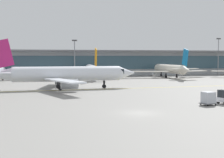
% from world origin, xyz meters
% --- Properties ---
extents(ground_plane, '(400.00, 400.00, 0.00)m').
position_xyz_m(ground_plane, '(0.00, 0.00, 0.00)').
color(ground_plane, gray).
extents(taxiway_centreline_stripe, '(109.88, 5.97, 0.01)m').
position_xyz_m(taxiway_centreline_stripe, '(-6.05, 30.03, 0.00)').
color(taxiway_centreline_stripe, yellow).
rests_on(taxiway_centreline_stripe, ground_plane).
extents(terminal_concourse, '(173.00, 11.00, 9.60)m').
position_xyz_m(terminal_concourse, '(0.00, 83.23, 4.92)').
color(terminal_concourse, '#9EA3A8').
rests_on(terminal_concourse, ground_plane).
extents(gate_airplane_2, '(27.09, 29.20, 9.67)m').
position_xyz_m(gate_airplane_2, '(4.57, 64.18, 2.90)').
color(gate_airplane_2, silver).
rests_on(gate_airplane_2, ground_plane).
extents(gate_airplane_3, '(27.15, 29.10, 9.67)m').
position_xyz_m(gate_airplane_3, '(31.62, 64.36, 2.90)').
color(gate_airplane_3, silver).
rests_on(gate_airplane_3, ground_plane).
extents(taxiing_regional_jet, '(32.49, 30.19, 10.76)m').
position_xyz_m(taxiing_regional_jet, '(-6.47, 32.01, 3.23)').
color(taxiing_regional_jet, silver).
rests_on(taxiing_regional_jet, ground_plane).
extents(cargo_dolly_lead, '(2.39, 2.01, 1.94)m').
position_xyz_m(cargo_dolly_lead, '(11.64, 3.91, 1.05)').
color(cargo_dolly_lead, '#595B60').
rests_on(cargo_dolly_lead, ground_plane).
extents(apron_light_mast_1, '(1.80, 0.36, 13.14)m').
position_xyz_m(apron_light_mast_1, '(0.28, 75.93, 7.25)').
color(apron_light_mast_1, gray).
rests_on(apron_light_mast_1, ground_plane).
extents(apron_light_mast_2, '(1.80, 0.36, 14.57)m').
position_xyz_m(apron_light_mast_2, '(57.75, 77.15, 7.97)').
color(apron_light_mast_2, gray).
rests_on(apron_light_mast_2, ground_plane).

